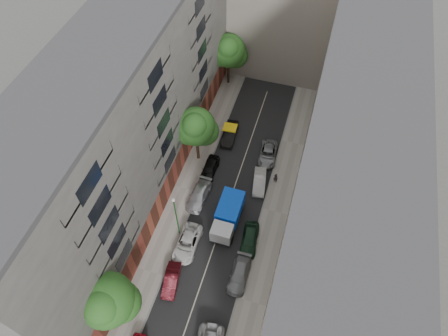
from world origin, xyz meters
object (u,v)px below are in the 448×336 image
at_px(car_right_3, 259,182).
at_px(tree_mid, 196,128).
at_px(car_left_2, 187,243).
at_px(car_left_4, 210,168).
at_px(tree_near, 108,302).
at_px(tree_far, 229,52).
at_px(car_right_4, 268,154).
at_px(car_left_5, 230,134).
at_px(car_left_3, 199,195).
at_px(car_right_2, 250,239).
at_px(pedestrian, 276,178).
at_px(car_right_1, 239,274).
at_px(car_left_1, 171,280).
at_px(lamp_post, 176,213).
at_px(tarp_truck, 228,216).

bearing_deg(car_right_3, tree_mid, 159.47).
relative_size(car_left_2, car_left_4, 1.22).
distance_m(tree_near, tree_far, 36.40).
bearing_deg(car_left_4, car_right_4, 34.97).
distance_m(car_left_5, tree_far, 11.83).
height_order(car_left_4, car_left_5, car_left_5).
xyz_separation_m(car_left_3, tree_near, (-2.70, -15.73, 4.98)).
bearing_deg(car_right_2, car_right_4, 88.11).
bearing_deg(car_right_4, pedestrian, -68.94).
xyz_separation_m(car_left_4, car_right_1, (7.20, -12.20, -0.03)).
height_order(car_left_4, car_right_1, car_left_4).
xyz_separation_m(car_left_1, car_left_2, (0.15, 4.39, 0.04)).
relative_size(tree_near, pedestrian, 5.52).
bearing_deg(pedestrian, car_right_1, 98.98).
relative_size(car_left_5, car_right_1, 1.00).
relative_size(car_left_4, car_right_1, 0.89).
xyz_separation_m(tree_near, tree_mid, (0.74, 21.39, 0.18)).
relative_size(car_left_4, car_right_4, 0.89).
relative_size(car_left_1, lamp_post, 0.56).
distance_m(car_right_4, pedestrian, 4.05).
distance_m(tarp_truck, car_left_4, 7.65).
xyz_separation_m(car_right_1, car_right_2, (0.00, 4.20, 0.09)).
xyz_separation_m(lamp_post, pedestrian, (8.77, 10.00, -3.53)).
height_order(car_left_3, car_right_1, car_left_3).
xyz_separation_m(car_right_2, car_right_4, (-0.80, 12.40, -0.11)).
distance_m(car_left_1, car_left_2, 4.39).
relative_size(car_right_1, tree_far, 0.55).
distance_m(car_left_1, pedestrian, 17.29).
relative_size(car_left_3, tree_near, 0.58).
xyz_separation_m(tarp_truck, car_left_2, (-3.40, -4.08, -0.85)).
height_order(car_left_5, pedestrian, pedestrian).
distance_m(car_left_1, car_left_4, 14.81).
distance_m(car_left_3, car_right_1, 10.78).
bearing_deg(pedestrian, tree_far, -42.85).
relative_size(car_right_2, car_right_4, 0.95).
xyz_separation_m(car_left_5, lamp_post, (-1.40, -15.45, 3.68)).
bearing_deg(car_right_1, car_left_2, 163.27).
bearing_deg(car_right_1, tree_near, -143.28).
height_order(car_left_1, pedestrian, pedestrian).
bearing_deg(tree_far, car_left_2, -83.25).
bearing_deg(car_right_1, car_left_1, -159.49).
distance_m(tarp_truck, pedestrian, 8.17).
distance_m(car_left_2, car_right_3, 11.68).
bearing_deg(car_right_2, car_right_3, 90.25).
bearing_deg(lamp_post, car_left_5, 84.82).
distance_m(car_left_2, car_right_1, 6.64).
bearing_deg(car_left_4, car_right_3, -0.99).
xyz_separation_m(car_left_1, car_left_3, (-0.65, 10.63, 0.05)).
bearing_deg(car_left_5, tree_mid, -124.19).
distance_m(tarp_truck, car_left_1, 9.22).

